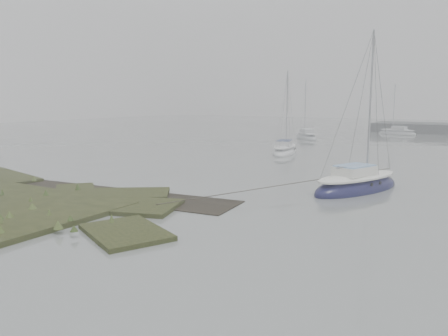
% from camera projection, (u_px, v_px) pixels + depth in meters
% --- Properties ---
extents(ground, '(160.00, 160.00, 0.00)m').
position_uv_depth(ground, '(345.00, 152.00, 42.25)').
color(ground, slate).
rests_on(ground, ground).
extents(sailboat_main, '(4.46, 6.97, 9.36)m').
position_uv_depth(sailboat_main, '(357.00, 185.00, 24.02)').
color(sailboat_main, '#121339').
rests_on(sailboat_main, ground).
extents(sailboat_white, '(3.20, 6.12, 8.24)m').
position_uv_depth(sailboat_white, '(285.00, 151.00, 40.65)').
color(sailboat_white, silver).
rests_on(sailboat_white, ground).
extents(sailboat_far_a, '(5.12, 5.66, 8.14)m').
position_uv_depth(sailboat_far_a, '(306.00, 137.00, 56.43)').
color(sailboat_far_a, '#9FA5A9').
rests_on(sailboat_far_a, ground).
extents(sailboat_far_c, '(5.81, 3.32, 7.80)m').
position_uv_depth(sailboat_far_c, '(397.00, 133.00, 63.15)').
color(sailboat_far_c, '#B3B8BD').
rests_on(sailboat_far_c, ground).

